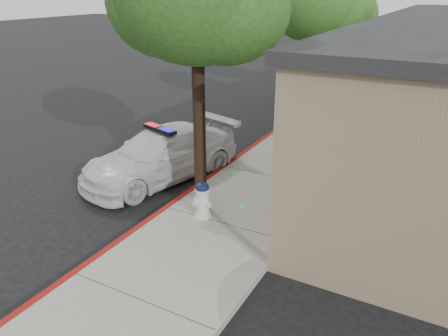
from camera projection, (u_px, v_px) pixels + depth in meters
ground at (164, 212)px, 10.77m from camera, size 120.00×120.00×0.00m
sidewalk at (271, 178)px, 12.46m from camera, size 3.20×60.00×0.15m
red_curb at (224, 168)px, 13.13m from camera, size 0.14×60.00×0.16m
police_car at (161, 155)px, 12.44m from camera, size 3.30×5.27×1.54m
fire_hydrant at (202, 199)px, 10.07m from camera, size 0.52×0.46×0.91m
street_tree_mid at (318, 11)px, 15.35m from camera, size 3.15×2.91×5.56m
street_tree_far at (343, 9)px, 18.88m from camera, size 2.95×2.93×5.42m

